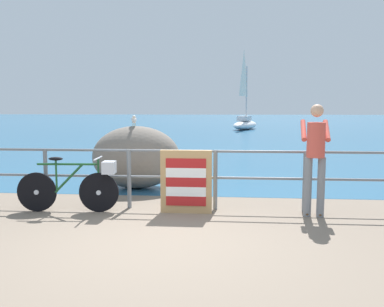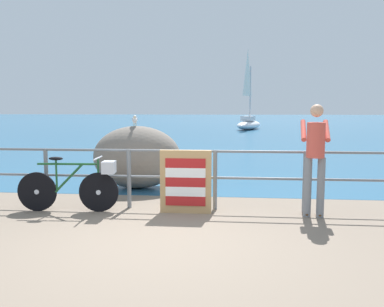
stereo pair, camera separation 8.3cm
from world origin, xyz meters
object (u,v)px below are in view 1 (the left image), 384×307
Objects in this scene: person_at_railing at (315,155)px; folded_deckchair_stack at (186,182)px; bicycle at (76,184)px; seagull at (134,120)px; breakwater_boulder_main at (136,157)px; sailboat at (245,121)px.

folded_deckchair_stack is at bearing 96.50° from person_at_railing.
seagull is (0.52, 2.01, 1.01)m from bicycle.
sailboat reaches higher than breakwater_boulder_main.
breakwater_boulder_main is 5.52× the size of seagull.
seagull is at bearing 72.23° from bicycle.
folded_deckchair_stack reaches higher than bicycle.
sailboat reaches higher than folded_deckchair_stack.
sailboat is (3.41, 23.37, -0.77)m from seagull.
sailboat is (3.39, 23.34, 0.04)m from breakwater_boulder_main.
person_at_railing is 0.94× the size of breakwater_boulder_main.
folded_deckchair_stack is (-2.05, 0.03, -0.47)m from person_at_railing.
person_at_railing is 3.88m from breakwater_boulder_main.
person_at_railing is 0.29× the size of sailboat.
folded_deckchair_stack is 3.04× the size of seagull.
bicycle is 1.82m from folded_deckchair_stack.
bicycle is 1.63× the size of folded_deckchair_stack.
breakwater_boulder_main is 23.59m from sailboat.
person_at_railing is at bearing -0.70° from folded_deckchair_stack.
breakwater_boulder_main is at bearing 71.82° from bicycle.
folded_deckchair_stack is 2.51m from seagull.
person_at_railing is at bearing -2.35° from bicycle.
seagull is (-1.30, 1.93, 0.96)m from folded_deckchair_stack.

